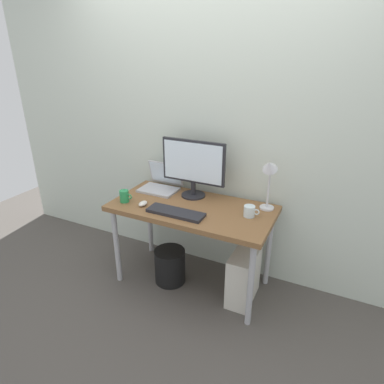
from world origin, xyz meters
name	(u,v)px	position (x,y,z in m)	size (l,w,h in m)	color
ground_plane	(192,281)	(0.00, 0.00, 0.00)	(6.00, 6.00, 0.00)	#4C4742
back_wall	(212,123)	(0.00, 0.38, 1.30)	(4.40, 0.04, 2.60)	silver
desk	(192,214)	(0.00, 0.00, 0.65)	(1.27, 0.63, 0.72)	brown
monitor	(193,165)	(-0.08, 0.18, 0.99)	(0.54, 0.20, 0.48)	#232328
laptop	(161,183)	(-0.40, 0.20, 0.78)	(0.32, 0.27, 0.23)	#B2B2B7
desk_lamp	(269,173)	(0.54, 0.18, 1.02)	(0.11, 0.16, 0.42)	silver
keyboard	(176,212)	(-0.05, -0.18, 0.73)	(0.44, 0.14, 0.02)	#232328
mouse	(143,204)	(-0.35, -0.16, 0.74)	(0.06, 0.09, 0.03)	silver
coffee_mug	(125,196)	(-0.52, -0.16, 0.77)	(0.11, 0.07, 0.10)	#268C4C
glass_cup	(250,211)	(0.45, 0.03, 0.76)	(0.12, 0.08, 0.08)	silver
computer_tower	(243,276)	(0.46, -0.01, 0.21)	(0.18, 0.36, 0.42)	silver
wastebasket	(170,266)	(-0.17, -0.07, 0.15)	(0.26, 0.26, 0.30)	black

